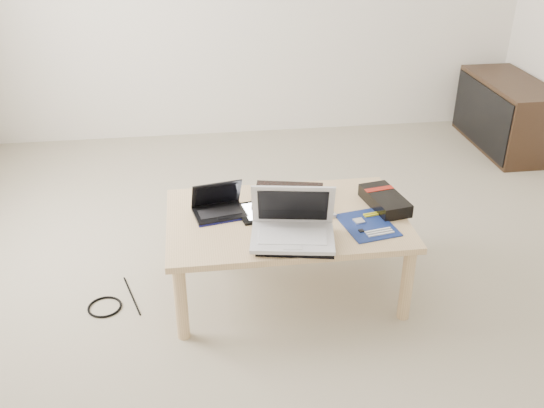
{
  "coord_description": "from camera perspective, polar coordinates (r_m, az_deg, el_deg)",
  "views": [
    {
      "loc": [
        -0.5,
        -2.49,
        1.79
      ],
      "look_at": [
        -0.17,
        -0.09,
        0.47
      ],
      "focal_mm": 40.0,
      "sensor_mm": 36.0,
      "label": 1
    }
  ],
  "objects": [
    {
      "name": "ground",
      "position": [
        3.11,
        2.93,
        -6.69
      ],
      "size": [
        4.0,
        4.0,
        0.0
      ],
      "primitive_type": "plane",
      "color": "#AA9E89",
      "rests_on": "ground"
    },
    {
      "name": "coffee_table",
      "position": [
        2.83,
        1.34,
        -2.06
      ],
      "size": [
        1.1,
        0.7,
        0.4
      ],
      "color": "#D5B180",
      "rests_on": "ground"
    },
    {
      "name": "media_cabinet",
      "position": [
        4.8,
        21.16,
        7.88
      ],
      "size": [
        0.41,
        0.9,
        0.5
      ],
      "color": "#332415",
      "rests_on": "ground"
    },
    {
      "name": "book",
      "position": [
        2.94,
        1.56,
        0.66
      ],
      "size": [
        0.38,
        0.34,
        0.03
      ],
      "color": "black",
      "rests_on": "coffee_table"
    },
    {
      "name": "netbook",
      "position": [
        2.82,
        -5.05,
        -0.28
      ],
      "size": [
        0.26,
        0.21,
        0.16
      ],
      "color": "black",
      "rests_on": "coffee_table"
    },
    {
      "name": "tablet",
      "position": [
        2.84,
        -0.57,
        -0.58
      ],
      "size": [
        0.29,
        0.25,
        0.01
      ],
      "color": "black",
      "rests_on": "coffee_table"
    },
    {
      "name": "remote",
      "position": [
        2.88,
        4.81,
        -0.26
      ],
      "size": [
        0.09,
        0.21,
        0.02
      ],
      "color": "silver",
      "rests_on": "coffee_table"
    },
    {
      "name": "neoprene_sleeve",
      "position": [
        2.6,
        2.22,
        -3.47
      ],
      "size": [
        0.37,
        0.3,
        0.02
      ],
      "primitive_type": "cube",
      "rotation": [
        0.0,
        0.0,
        -0.2
      ],
      "color": "black",
      "rests_on": "coffee_table"
    },
    {
      "name": "white_laptop",
      "position": [
        2.59,
        1.95,
        -2.11
      ],
      "size": [
        0.39,
        0.31,
        0.24
      ],
      "color": "silver",
      "rests_on": "neoprene_sleeve"
    },
    {
      "name": "motherboard",
      "position": [
        2.76,
        9.02,
        -1.95
      ],
      "size": [
        0.26,
        0.3,
        0.01
      ],
      "color": "#0D1D53",
      "rests_on": "coffee_table"
    },
    {
      "name": "gpu_box",
      "position": [
        2.93,
        10.56,
        0.35
      ],
      "size": [
        0.19,
        0.31,
        0.06
      ],
      "color": "black",
      "rests_on": "coffee_table"
    },
    {
      "name": "cable_coil",
      "position": [
        2.8,
        -1.21,
        -1.12
      ],
      "size": [
        0.1,
        0.1,
        0.01
      ],
      "primitive_type": "torus",
      "rotation": [
        0.0,
        0.0,
        0.15
      ],
      "color": "black",
      "rests_on": "coffee_table"
    },
    {
      "name": "floor_cable_coil",
      "position": [
        2.99,
        -15.47,
        -9.32
      ],
      "size": [
        0.18,
        0.18,
        0.01
      ],
      "primitive_type": "torus",
      "rotation": [
        0.0,
        0.0,
        -0.13
      ],
      "color": "black",
      "rests_on": "ground"
    },
    {
      "name": "floor_cable_trail",
      "position": [
        3.03,
        -13.06,
        -8.39
      ],
      "size": [
        0.1,
        0.31,
        0.01
      ],
      "primitive_type": "cylinder",
      "rotation": [
        1.57,
        0.0,
        0.3
      ],
      "color": "black",
      "rests_on": "ground"
    }
  ]
}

